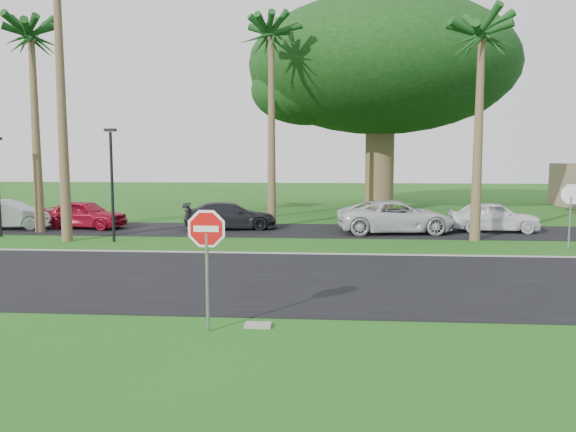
# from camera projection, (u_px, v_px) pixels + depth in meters

# --- Properties ---
(ground) EXTENTS (120.00, 120.00, 0.00)m
(ground) POSITION_uv_depth(u_px,v_px,m) (214.00, 295.00, 14.35)
(ground) COLOR #275415
(ground) RESTS_ON ground
(road) EXTENTS (120.00, 8.00, 0.02)m
(road) POSITION_uv_depth(u_px,v_px,m) (229.00, 277.00, 16.33)
(road) COLOR black
(road) RESTS_ON ground
(parking_strip) EXTENTS (120.00, 5.00, 0.02)m
(parking_strip) POSITION_uv_depth(u_px,v_px,m) (269.00, 230.00, 26.74)
(parking_strip) COLOR black
(parking_strip) RESTS_ON ground
(curb) EXTENTS (120.00, 0.12, 0.06)m
(curb) POSITION_uv_depth(u_px,v_px,m) (249.00, 253.00, 20.34)
(curb) COLOR gray
(curb) RESTS_ON ground
(stop_sign_near) EXTENTS (1.05, 0.07, 2.62)m
(stop_sign_near) POSITION_uv_depth(u_px,v_px,m) (207.00, 245.00, 11.14)
(stop_sign_near) COLOR gray
(stop_sign_near) RESTS_ON ground
(stop_sign_far) EXTENTS (1.05, 0.07, 2.62)m
(stop_sign_far) POSITION_uv_depth(u_px,v_px,m) (571.00, 203.00, 21.17)
(stop_sign_far) COLOR gray
(stop_sign_far) RESTS_ON ground
(palm_left_mid) EXTENTS (5.00, 5.00, 10.00)m
(palm_left_mid) POSITION_uv_depth(u_px,v_px,m) (31.00, 41.00, 25.12)
(palm_left_mid) COLOR brown
(palm_left_mid) RESTS_ON ground
(palm_center) EXTENTS (5.00, 5.00, 10.50)m
(palm_center) POSITION_uv_depth(u_px,v_px,m) (271.00, 39.00, 27.25)
(palm_center) COLOR brown
(palm_center) RESTS_ON ground
(palm_right_near) EXTENTS (5.00, 5.00, 9.50)m
(palm_right_near) POSITION_uv_depth(u_px,v_px,m) (482.00, 40.00, 22.70)
(palm_right_near) COLOR brown
(palm_right_near) RESTS_ON ground
(canopy_tree) EXTENTS (16.50, 16.50, 13.12)m
(canopy_tree) POSITION_uv_depth(u_px,v_px,m) (381.00, 68.00, 34.74)
(canopy_tree) COLOR brown
(canopy_tree) RESTS_ON ground
(streetlight_right) EXTENTS (0.45, 0.25, 4.64)m
(streetlight_right) POSITION_uv_depth(u_px,v_px,m) (112.00, 178.00, 22.95)
(streetlight_right) COLOR black
(streetlight_right) RESTS_ON ground
(car_silver) EXTENTS (4.38, 2.14, 1.38)m
(car_silver) POSITION_uv_depth(u_px,v_px,m) (9.00, 215.00, 27.02)
(car_silver) COLOR #ACAFB3
(car_silver) RESTS_ON ground
(car_red) EXTENTS (4.25, 2.23, 1.38)m
(car_red) POSITION_uv_depth(u_px,v_px,m) (85.00, 215.00, 27.32)
(car_red) COLOR maroon
(car_red) RESTS_ON ground
(car_dark) EXTENTS (4.69, 2.56, 1.29)m
(car_dark) POSITION_uv_depth(u_px,v_px,m) (230.00, 216.00, 27.04)
(car_dark) COLOR black
(car_dark) RESTS_ON ground
(car_minivan) EXTENTS (5.58, 3.09, 1.48)m
(car_minivan) POSITION_uv_depth(u_px,v_px,m) (396.00, 217.00, 25.67)
(car_minivan) COLOR silver
(car_minivan) RESTS_ON ground
(car_pickup) EXTENTS (4.15, 1.75, 1.40)m
(car_pickup) POSITION_uv_depth(u_px,v_px,m) (493.00, 217.00, 26.08)
(car_pickup) COLOR white
(car_pickup) RESTS_ON ground
(utility_slab) EXTENTS (0.56, 0.36, 0.06)m
(utility_slab) POSITION_uv_depth(u_px,v_px,m) (258.00, 325.00, 11.67)
(utility_slab) COLOR gray
(utility_slab) RESTS_ON ground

